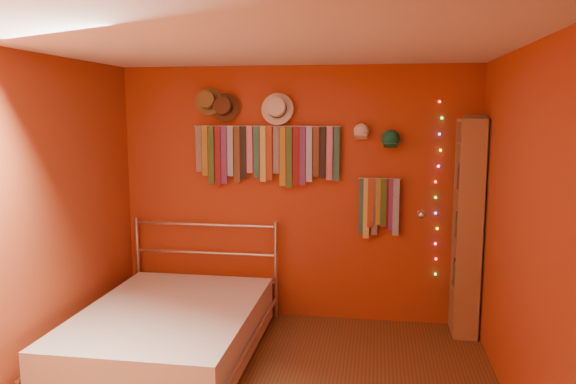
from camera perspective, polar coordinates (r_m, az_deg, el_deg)
The scene contains 15 objects.
back_wall at distance 5.54m, azimuth 0.82°, elevation -0.22°, with size 3.50×0.02×2.50m, color #913A17.
right_wall at distance 3.89m, azimuth 23.28°, elevation -4.56°, with size 0.02×3.50×2.50m, color #913A17.
left_wall at distance 4.54m, azimuth -25.11°, elevation -2.90°, with size 0.02×3.50×2.50m, color #913A17.
ceiling at distance 3.78m, azimuth -3.08°, elevation 14.82°, with size 3.50×3.50×0.02m, color white.
tie_rack at distance 5.48m, azimuth -2.24°, elevation 4.05°, with size 1.45×0.03×0.60m.
small_tie_rack at distance 5.43m, azimuth 9.21°, elevation -1.26°, with size 0.40×0.03×0.59m.
fedora_olive at distance 5.58m, azimuth -8.17°, elevation 9.17°, with size 0.27×0.15×0.27m.
fedora_brown at distance 5.53m, azimuth -6.56°, elevation 8.61°, with size 0.28×0.15×0.28m.
fedora_white at distance 5.41m, azimuth -1.16°, elevation 8.53°, with size 0.31×0.17×0.31m.
cap_white at distance 5.38m, azimuth 7.45°, elevation 6.14°, with size 0.16×0.20×0.16m.
cap_green at distance 5.38m, azimuth 10.37°, elevation 5.31°, with size 0.18×0.22×0.18m.
fairy_lights at distance 5.47m, azimuth 14.95°, elevation 0.22°, with size 0.06×0.02×1.66m.
reading_lamp at distance 5.29m, azimuth 13.40°, elevation -2.20°, with size 0.07×0.31×0.09m.
bookshelf at distance 5.38m, azimuth 18.24°, elevation -3.41°, with size 0.25×0.34×2.00m.
bed at distance 4.97m, azimuth -11.96°, elevation -13.63°, with size 1.49×2.04×0.99m.
Camera 1 is at (0.79, -3.68, 2.07)m, focal length 35.00 mm.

